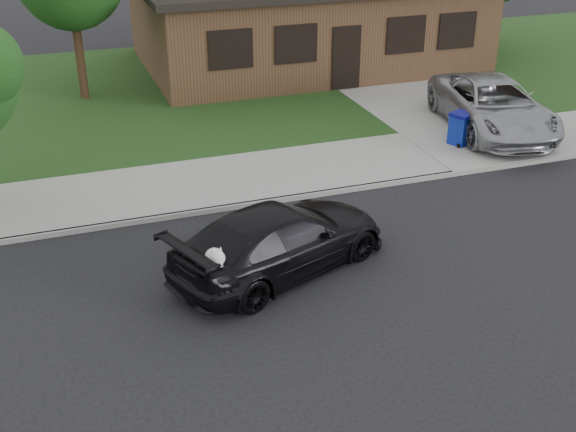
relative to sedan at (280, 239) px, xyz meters
name	(u,v)px	position (x,y,z in m)	size (l,w,h in m)	color
ground	(380,267)	(1.90, -0.57, -0.68)	(120.00, 120.00, 0.00)	black
sidewalk	(294,171)	(1.90, 4.43, -0.62)	(60.00, 3.00, 0.12)	gray
curb	(316,194)	(1.90, 2.93, -0.62)	(60.00, 0.12, 0.12)	gray
lawn	(217,86)	(1.90, 12.43, -0.61)	(60.00, 13.00, 0.13)	#193814
driveway	(410,93)	(7.90, 9.43, -0.61)	(4.50, 13.00, 0.14)	gray
sedan	(280,239)	(0.00, 0.00, 0.00)	(5.01, 3.51, 1.35)	black
minivan	(493,105)	(8.28, 5.27, 0.20)	(2.44, 5.29, 1.47)	#9D9FA4
recycling_bin	(461,129)	(6.83, 4.56, -0.10)	(0.72, 0.72, 0.91)	navy
house	(305,9)	(5.90, 14.42, 1.46)	(12.60, 8.60, 4.65)	#422B1C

